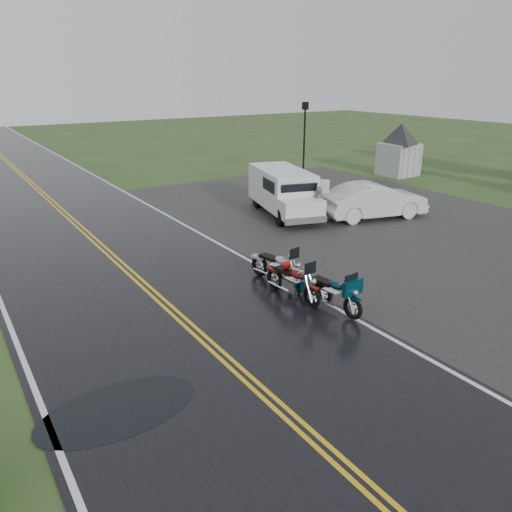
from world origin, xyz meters
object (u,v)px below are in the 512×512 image
at_px(van_white, 281,203).
at_px(sedan_white, 374,201).
at_px(visitor_center, 401,137).
at_px(motorcycle_silver, 297,272).
at_px(motorcycle_teal, 353,299).
at_px(motorcycle_red, 312,288).
at_px(person_at_van, 317,206).
at_px(lamp_post_far_right, 304,141).

distance_m(van_white, sedan_white, 4.39).
distance_m(visitor_center, motorcycle_silver, 19.77).
xyz_separation_m(motorcycle_teal, motorcycle_silver, (-0.08, 2.28, 0.01)).
bearing_deg(motorcycle_silver, motorcycle_teal, -98.25).
distance_m(motorcycle_red, motorcycle_teal, 1.19).
height_order(visitor_center, person_at_van, visitor_center).
bearing_deg(sedan_white, motorcycle_silver, 134.36).
bearing_deg(motorcycle_teal, van_white, 61.49).
xyz_separation_m(motorcycle_red, person_at_van, (5.41, 6.32, 0.16)).
xyz_separation_m(motorcycle_teal, van_white, (3.44, 7.98, 0.42)).
distance_m(motorcycle_teal, lamp_post_far_right, 18.66).
bearing_deg(visitor_center, motorcycle_teal, -141.03).
relative_size(motorcycle_red, van_white, 0.41).
bearing_deg(sedan_white, motorcycle_red, 139.13).
bearing_deg(lamp_post_far_right, motorcycle_teal, -124.22).
distance_m(van_white, lamp_post_far_right, 10.26).
relative_size(motorcycle_silver, sedan_white, 0.45).
bearing_deg(motorcycle_teal, motorcycle_red, 107.45).
distance_m(motorcycle_silver, sedan_white, 8.96).
xyz_separation_m(motorcycle_teal, person_at_van, (4.95, 7.42, 0.18)).
relative_size(visitor_center, lamp_post_far_right, 3.48).
xyz_separation_m(motorcycle_silver, lamp_post_far_right, (10.53, 13.09, 1.67)).
height_order(motorcycle_silver, lamp_post_far_right, lamp_post_far_right).
bearing_deg(motorcycle_teal, visitor_center, 33.79).
height_order(sedan_white, lamp_post_far_right, lamp_post_far_right).
bearing_deg(person_at_van, motorcycle_silver, 14.72).
distance_m(motorcycle_teal, person_at_van, 8.92).
bearing_deg(lamp_post_far_right, van_white, -133.50).
bearing_deg(sedan_white, van_white, 88.38).
height_order(motorcycle_red, person_at_van, person_at_van).
bearing_deg(lamp_post_far_right, motorcycle_silver, -128.81).
height_order(visitor_center, lamp_post_far_right, visitor_center).
relative_size(motorcycle_silver, person_at_van, 1.34).
distance_m(motorcycle_teal, van_white, 8.70).
relative_size(motorcycle_red, person_at_van, 1.35).
bearing_deg(lamp_post_far_right, motorcycle_red, -127.41).
bearing_deg(van_white, motorcycle_red, -104.04).
bearing_deg(motorcycle_red, van_white, 56.42).
bearing_deg(motorcycle_silver, sedan_white, 20.07).
xyz_separation_m(motorcycle_teal, lamp_post_far_right, (10.45, 15.37, 1.68)).
relative_size(motorcycle_teal, van_white, 0.40).
bearing_deg(motorcycle_red, lamp_post_far_right, 48.56).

